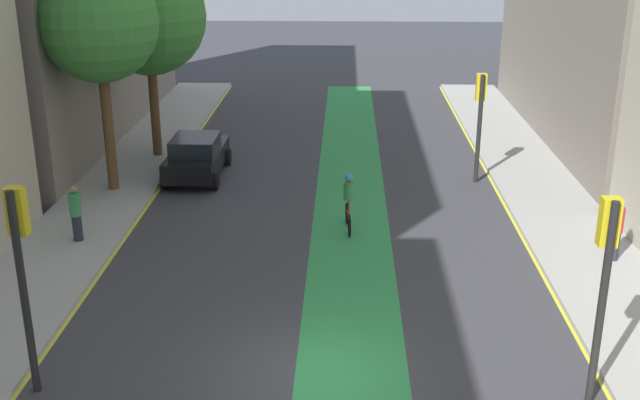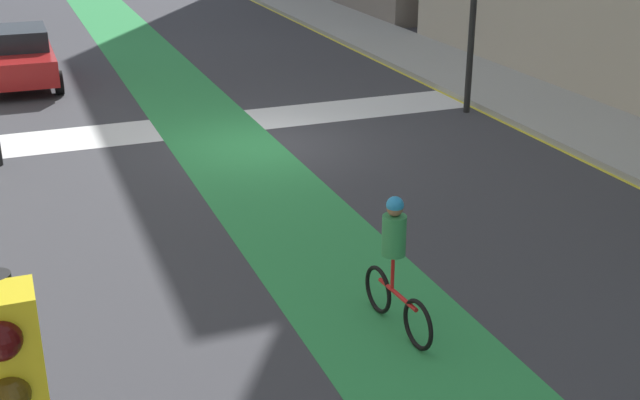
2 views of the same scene
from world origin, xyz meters
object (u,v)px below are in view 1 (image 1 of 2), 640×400
(street_tree_near, at_px, (148,17))
(pedestrian_sidewalk_left_a, at_px, (76,213))
(pedestrian_sidewalk_right_b, at_px, (616,229))
(car_black_left_far, at_px, (197,156))
(cyclist_in_lane, at_px, (349,201))
(traffic_signal_near_left, at_px, (21,252))
(street_tree_far, at_px, (98,24))
(traffic_signal_far_right, at_px, (480,107))
(traffic_signal_near_right, at_px, (605,262))

(street_tree_near, bearing_deg, pedestrian_sidewalk_left_a, -91.90)
(pedestrian_sidewalk_right_b, bearing_deg, car_black_left_far, 150.33)
(pedestrian_sidewalk_left_a, bearing_deg, cyclist_in_lane, 10.04)
(traffic_signal_near_left, distance_m, street_tree_far, 12.48)
(traffic_signal_near_left, relative_size, cyclist_in_lane, 2.32)
(street_tree_far, bearing_deg, street_tree_near, 82.12)
(traffic_signal_far_right, height_order, car_black_left_far, traffic_signal_far_right)
(traffic_signal_near_left, bearing_deg, traffic_signal_near_right, 0.08)
(pedestrian_sidewalk_left_a, xyz_separation_m, street_tree_far, (-0.29, 4.67, 4.82))
(cyclist_in_lane, relative_size, street_tree_near, 0.24)
(traffic_signal_far_right, height_order, cyclist_in_lane, traffic_signal_far_right)
(car_black_left_far, bearing_deg, traffic_signal_near_left, -93.01)
(cyclist_in_lane, bearing_deg, car_black_left_far, 137.62)
(car_black_left_far, distance_m, pedestrian_sidewalk_left_a, 6.92)
(traffic_signal_near_left, height_order, pedestrian_sidewalk_right_b, traffic_signal_near_left)
(traffic_signal_near_right, xyz_separation_m, pedestrian_sidewalk_left_a, (-12.71, 7.33, -1.96))
(traffic_signal_near_right, distance_m, street_tree_near, 20.56)
(pedestrian_sidewalk_left_a, relative_size, street_tree_near, 0.22)
(street_tree_near, bearing_deg, pedestrian_sidewalk_right_b, -33.01)
(traffic_signal_near_right, height_order, cyclist_in_lane, traffic_signal_near_right)
(traffic_signal_near_left, xyz_separation_m, street_tree_far, (-1.87, 12.01, 2.81))
(traffic_signal_near_left, xyz_separation_m, pedestrian_sidewalk_left_a, (-1.59, 7.34, -2.01))
(traffic_signal_near_left, distance_m, cyclist_in_lane, 10.99)
(traffic_signal_near_left, xyz_separation_m, street_tree_near, (-1.29, 16.20, 2.53))
(traffic_signal_near_right, xyz_separation_m, pedestrian_sidewalk_right_b, (2.53, 6.48, -1.92))
(traffic_signal_near_right, xyz_separation_m, street_tree_far, (-13.00, 12.00, 2.86))
(pedestrian_sidewalk_left_a, bearing_deg, street_tree_far, 93.50)
(traffic_signal_far_right, height_order, street_tree_near, street_tree_near)
(pedestrian_sidewalk_right_b, bearing_deg, traffic_signal_near_right, -111.31)
(traffic_signal_far_right, bearing_deg, street_tree_far, -172.39)
(traffic_signal_near_left, distance_m, street_tree_near, 16.45)
(traffic_signal_far_right, height_order, pedestrian_sidewalk_right_b, traffic_signal_far_right)
(cyclist_in_lane, relative_size, pedestrian_sidewalk_left_a, 1.10)
(traffic_signal_near_left, height_order, car_black_left_far, traffic_signal_near_left)
(traffic_signal_near_right, bearing_deg, street_tree_near, 127.49)
(street_tree_far, bearing_deg, pedestrian_sidewalk_right_b, -19.57)
(cyclist_in_lane, xyz_separation_m, street_tree_far, (-8.20, 3.27, 4.86))
(traffic_signal_far_right, relative_size, street_tree_far, 0.51)
(traffic_signal_far_right, xyz_separation_m, street_tree_far, (-12.85, -1.72, 3.06))
(traffic_signal_near_right, bearing_deg, pedestrian_sidewalk_left_a, 150.05)
(pedestrian_sidewalk_right_b, xyz_separation_m, street_tree_far, (-15.53, 5.52, 4.78))
(car_black_left_far, height_order, street_tree_far, street_tree_far)
(pedestrian_sidewalk_right_b, bearing_deg, traffic_signal_far_right, 110.31)
(traffic_signal_far_right, bearing_deg, traffic_signal_near_right, -89.37)
(pedestrian_sidewalk_left_a, distance_m, street_tree_near, 9.96)
(traffic_signal_near_left, xyz_separation_m, cyclist_in_lane, (6.33, 8.74, -2.05))
(car_black_left_far, relative_size, street_tree_far, 0.55)
(traffic_signal_near_right, relative_size, traffic_signal_near_left, 0.98)
(traffic_signal_far_right, relative_size, pedestrian_sidewalk_right_b, 2.24)
(traffic_signal_near_right, distance_m, cyclist_in_lane, 10.16)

